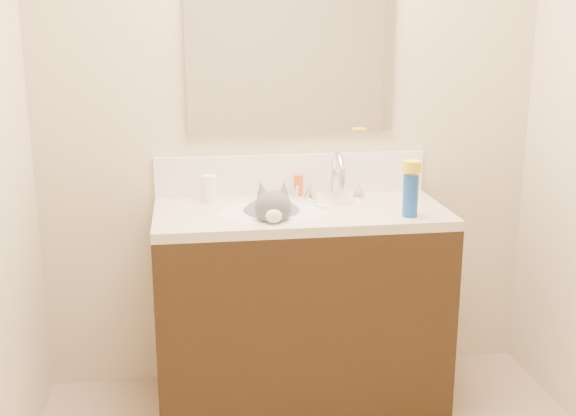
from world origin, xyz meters
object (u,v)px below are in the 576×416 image
object	(u,v)px
amber_bottle	(298,186)
vanity_cabinet	(300,311)
silver_jar	(296,191)
spray_can	(410,196)
faucet	(337,180)
cat	(272,220)
pill_bottle	(209,189)
basin	(273,229)

from	to	relation	value
amber_bottle	vanity_cabinet	bearing A→B (deg)	-96.61
silver_jar	spray_can	world-z (taller)	spray_can
spray_can	faucet	bearing A→B (deg)	126.68
vanity_cabinet	cat	distance (m)	0.43
cat	pill_bottle	bearing A→B (deg)	144.03
cat	silver_jar	world-z (taller)	cat
vanity_cabinet	spray_can	xyz separation A→B (m)	(0.41, -0.17, 0.53)
basin	pill_bottle	bearing A→B (deg)	139.84
pill_bottle	silver_jar	world-z (taller)	pill_bottle
cat	pill_bottle	xyz separation A→B (m)	(-0.25, 0.21, 0.09)
faucet	spray_can	xyz separation A→B (m)	(0.23, -0.31, -0.00)
faucet	spray_can	size ratio (longest dim) A/B	1.67
basin	cat	size ratio (longest dim) A/B	1.14
amber_bottle	cat	bearing A→B (deg)	-120.89
cat	silver_jar	distance (m)	0.29
vanity_cabinet	basin	distance (m)	0.40
silver_jar	cat	bearing A→B (deg)	-119.09
spray_can	basin	bearing A→B (deg)	165.03
vanity_cabinet	pill_bottle	distance (m)	0.65
faucet	amber_bottle	xyz separation A→B (m)	(-0.15, 0.08, -0.04)
vanity_cabinet	cat	world-z (taller)	cat
basin	faucet	size ratio (longest dim) A/B	1.61
cat	amber_bottle	world-z (taller)	cat
silver_jar	basin	bearing A→B (deg)	-118.64
faucet	silver_jar	world-z (taller)	faucet
vanity_cabinet	pill_bottle	xyz separation A→B (m)	(-0.37, 0.18, 0.51)
silver_jar	amber_bottle	distance (m)	0.02
basin	faucet	xyz separation A→B (m)	(0.30, 0.17, 0.16)
cat	pill_bottle	distance (m)	0.33
vanity_cabinet	spray_can	size ratio (longest dim) A/B	7.16
amber_bottle	pill_bottle	bearing A→B (deg)	-174.47
basin	silver_jar	bearing A→B (deg)	61.36
faucet	spray_can	world-z (taller)	faucet
basin	pill_bottle	size ratio (longest dim) A/B	3.93
vanity_cabinet	spray_can	distance (m)	0.69
vanity_cabinet	silver_jar	bearing A→B (deg)	86.25
basin	cat	bearing A→B (deg)	158.57
faucet	pill_bottle	xyz separation A→B (m)	(-0.55, 0.04, -0.03)
cat	faucet	bearing A→B (deg)	33.15
pill_bottle	cat	bearing A→B (deg)	-40.28
silver_jar	pill_bottle	bearing A→B (deg)	-174.50
vanity_cabinet	basin	size ratio (longest dim) A/B	2.67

